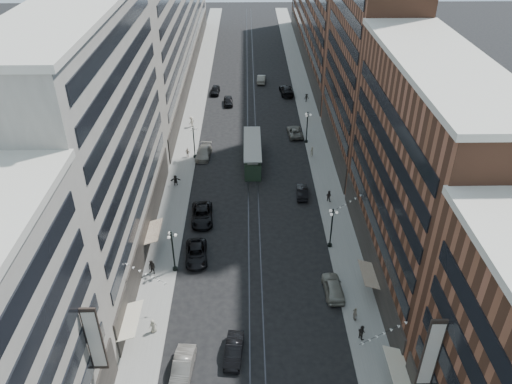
{
  "coord_description": "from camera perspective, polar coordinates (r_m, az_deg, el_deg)",
  "views": [
    {
      "loc": [
        -0.68,
        -15.63,
        38.62
      ],
      "look_at": [
        0.27,
        36.86,
        5.0
      ],
      "focal_mm": 35.0,
      "sensor_mm": 36.0,
      "label": 1
    }
  ],
  "objects": [
    {
      "name": "rail_east",
      "position": [
        93.94,
        -0.1,
        8.37
      ],
      "size": [
        0.12,
        180.0,
        0.02
      ],
      "primitive_type": "cube",
      "color": "#2D2D33",
      "rests_on": "ground"
    },
    {
      "name": "car_9",
      "position": [
        105.59,
        -4.7,
        11.51
      ],
      "size": [
        2.03,
        4.51,
        1.51
      ],
      "primitive_type": "imported",
      "rotation": [
        0.0,
        0.0,
        -0.06
      ],
      "color": "black",
      "rests_on": "ground"
    },
    {
      "name": "car_11",
      "position": [
        87.61,
        4.46,
        6.9
      ],
      "size": [
        2.75,
        5.35,
        1.44
      ],
      "primitive_type": "imported",
      "rotation": [
        0.0,
        0.0,
        3.21
      ],
      "color": "#646359",
      "rests_on": "ground"
    },
    {
      "name": "pedestrian_8",
      "position": [
        80.48,
        6.38,
        4.59
      ],
      "size": [
        0.77,
        0.77,
        1.8
      ],
      "primitive_type": "imported",
      "rotation": [
        0.0,
        0.0,
        3.9
      ],
      "color": "#B3AC94",
      "rests_on": "sidewalk_east"
    },
    {
      "name": "car_14",
      "position": [
        111.41,
        0.61,
        12.79
      ],
      "size": [
        2.06,
        5.01,
        1.62
      ],
      "primitive_type": "imported",
      "rotation": [
        0.0,
        0.0,
        3.07
      ],
      "color": "slate",
      "rests_on": "ground"
    },
    {
      "name": "car_13",
      "position": [
        100.07,
        -3.2,
        10.34
      ],
      "size": [
        1.99,
        4.41,
        1.47
      ],
      "primitive_type": "imported",
      "rotation": [
        0.0,
        0.0,
        0.06
      ],
      "color": "black",
      "rests_on": "ground"
    },
    {
      "name": "lamppost_se_far",
      "position": [
        60.23,
        8.63,
        -3.94
      ],
      "size": [
        1.03,
        1.14,
        5.52
      ],
      "color": "black",
      "rests_on": "sidewalk_east"
    },
    {
      "name": "ground",
      "position": [
        84.92,
        -0.46,
        5.58
      ],
      "size": [
        220.0,
        220.0,
        0.0
      ],
      "primitive_type": "plane",
      "color": "black",
      "rests_on": "ground"
    },
    {
      "name": "car_1",
      "position": [
        48.41,
        -8.38,
        -19.21
      ],
      "size": [
        2.13,
        5.04,
        1.62
      ],
      "primitive_type": "imported",
      "rotation": [
        0.0,
        0.0,
        -0.09
      ],
      "color": "slate",
      "rests_on": "ground"
    },
    {
      "name": "building_west_far",
      "position": [
        115.69,
        -9.67,
        19.41
      ],
      "size": [
        8.0,
        90.0,
        26.0
      ],
      "primitive_type": "cube",
      "color": "gray",
      "rests_on": "ground"
    },
    {
      "name": "building_east_tower",
      "position": [
        75.86,
        13.16,
        18.41
      ],
      "size": [
        8.0,
        26.0,
        42.0
      ],
      "primitive_type": "cube",
      "color": "brown",
      "rests_on": "ground"
    },
    {
      "name": "pedestrian_5",
      "position": [
        73.49,
        -9.19,
        1.34
      ],
      "size": [
        1.54,
        0.67,
        1.61
      ],
      "primitive_type": "imported",
      "rotation": [
        0.0,
        0.0,
        0.17
      ],
      "color": "black",
      "rests_on": "sidewalk_west"
    },
    {
      "name": "sidewalk_east",
      "position": [
        94.63,
        6.21,
        8.4
      ],
      "size": [
        4.0,
        180.0,
        0.15
      ],
      "primitive_type": "cube",
      "color": "gray",
      "rests_on": "ground"
    },
    {
      "name": "car_12",
      "position": [
        105.21,
        3.49,
        11.55
      ],
      "size": [
        2.96,
        6.28,
        1.77
      ],
      "primitive_type": "imported",
      "rotation": [
        0.0,
        0.0,
        3.22
      ],
      "color": "black",
      "rests_on": "ground"
    },
    {
      "name": "pedestrian_extra_0",
      "position": [
        90.86,
        -7.38,
        7.98
      ],
      "size": [
        1.1,
        1.33,
        1.94
      ],
      "primitive_type": "imported",
      "rotation": [
        0.0,
        0.0,
        4.16
      ],
      "color": "beige",
      "rests_on": "sidewalk_west"
    },
    {
      "name": "pedestrian_extra_2",
      "position": [
        51.43,
        11.96,
        -15.37
      ],
      "size": [
        0.82,
        0.91,
        1.65
      ],
      "primitive_type": "imported",
      "rotation": [
        0.0,
        0.0,
        2.19
      ],
      "color": "black",
      "rests_on": "sidewalk_east"
    },
    {
      "name": "car_8",
      "position": [
        80.8,
        -5.98,
        4.51
      ],
      "size": [
        2.67,
        5.47,
        1.53
      ],
      "primitive_type": "imported",
      "rotation": [
        0.0,
        0.0,
        -0.1
      ],
      "color": "gray",
      "rests_on": "ground"
    },
    {
      "name": "lamppost_sw_far",
      "position": [
        56.9,
        -9.47,
        -6.53
      ],
      "size": [
        1.03,
        1.14,
        5.52
      ],
      "color": "black",
      "rests_on": "sidewalk_west"
    },
    {
      "name": "car_7",
      "position": [
        65.85,
        -6.18,
        -2.62
      ],
      "size": [
        3.11,
        6.05,
        1.63
      ],
      "primitive_type": "imported",
      "rotation": [
        0.0,
        0.0,
        0.07
      ],
      "color": "black",
      "rests_on": "ground"
    },
    {
      "name": "pedestrian_9",
      "position": [
        101.37,
        5.79,
        10.66
      ],
      "size": [
        1.14,
        0.76,
        1.64
      ],
      "primitive_type": "imported",
      "rotation": [
        0.0,
        0.0,
        0.33
      ],
      "color": "black",
      "rests_on": "sidewalk_east"
    },
    {
      "name": "car_5",
      "position": [
        49.29,
        -2.55,
        -17.63
      ],
      "size": [
        1.96,
        4.61,
        1.48
      ],
      "primitive_type": "imported",
      "rotation": [
        0.0,
        0.0,
        -0.09
      ],
      "color": "black",
      "rests_on": "ground"
    },
    {
      "name": "pedestrian_4",
      "position": [
        52.98,
        11.26,
        -13.51
      ],
      "size": [
        0.62,
        1.01,
        1.6
      ],
      "primitive_type": "imported",
      "rotation": [
        0.0,
        0.0,
        1.78
      ],
      "color": "gray",
      "rests_on": "sidewalk_east"
    },
    {
      "name": "streetcar",
      "position": [
        78.45,
        -0.42,
        4.43
      ],
      "size": [
        2.67,
        12.08,
        3.34
      ],
      "color": "#213424",
      "rests_on": "ground"
    },
    {
      "name": "pedestrian_2",
      "position": [
        58.16,
        -11.8,
        -8.43
      ],
      "size": [
        1.02,
        0.82,
        1.84
      ],
      "primitive_type": "imported",
      "rotation": [
        0.0,
        0.0,
        -0.43
      ],
      "color": "black",
      "rests_on": "sidewalk_west"
    },
    {
      "name": "lamppost_sw_mid",
      "position": [
        79.52,
        -7.11,
        5.84
      ],
      "size": [
        1.03,
        1.14,
        5.52
      ],
      "color": "black",
      "rests_on": "sidewalk_west"
    },
    {
      "name": "building_west_mid",
      "position": [
        56.9,
        -17.67,
        5.38
      ],
      "size": [
        8.0,
        36.0,
        28.0
      ],
      "primitive_type": "cube",
      "color": "gray",
      "rests_on": "ground"
    },
    {
      "name": "rail_west",
      "position": [
        93.93,
        -0.96,
        8.36
      ],
      "size": [
        0.12,
        180.0,
        0.02
      ],
      "primitive_type": "cube",
      "color": "#2D2D33",
      "rests_on": "ground"
    },
    {
      "name": "car_4",
      "position": [
        55.57,
        8.81,
        -10.69
      ],
      "size": [
        2.15,
        4.96,
        1.67
      ],
      "primitive_type": "imported",
      "rotation": [
        0.0,
        0.0,
        3.18
      ],
      "color": "gray",
      "rests_on": "ground"
    },
    {
      "name": "lamppost_se_mid",
      "position": [
        84.14,
        5.86,
        7.48
      ],
      "size": [
        1.03,
        1.14,
        5.52
      ],
      "color": "black",
      "rests_on": "sidewalk_east"
    },
    {
      "name": "car_2",
      "position": [
        59.73,
        -6.84,
        -6.99
      ],
      "size": [
        2.93,
        5.6,
        1.5
      ],
      "primitive_type": "imported",
      "rotation": [
        0.0,
        0.0,
        0.08
      ],
      "color": "black",
      "rests_on": "ground"
    },
    {
      "name": "car_10",
      "position": [
        70.67,
        5.28,
        0.03
      ],
      "size": [
        1.8,
        4.36,
        1.4
      ],
      "primitive_type": "imported",
      "rotation": [
        0.0,
        0.0,
        3.07
      ],
      "color": "black",
      "rests_on": "ground"
    },
    {
      "name": "sidewalk_west",
      "position": [
        94.47,
        -7.29,
        8.28
      ],
      "size": [
        4.0,
        180.0,
        0.15
      ],
      "primitive_type": "cube",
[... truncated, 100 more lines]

